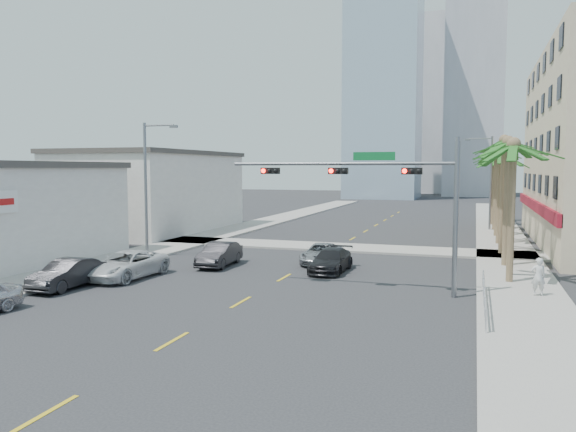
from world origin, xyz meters
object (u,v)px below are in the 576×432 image
(car_lane_center, at_px, (321,254))
(car_lane_right, at_px, (331,260))
(car_lane_left, at_px, (219,254))
(car_parked_far, at_px, (127,265))
(car_parked_mid, at_px, (68,274))
(traffic_signal_mast, at_px, (386,188))
(pedestrian, at_px, (538,277))

(car_lane_center, height_order, car_lane_right, car_lane_right)
(car_lane_left, xyz_separation_m, car_lane_center, (5.71, 2.82, -0.09))
(car_parked_far, height_order, car_lane_right, car_parked_far)
(car_lane_left, distance_m, car_lane_right, 6.97)
(car_parked_mid, distance_m, car_parked_far, 3.36)
(traffic_signal_mast, height_order, car_parked_far, traffic_signal_mast)
(traffic_signal_mast, bearing_deg, car_lane_right, 129.58)
(car_parked_far, xyz_separation_m, car_lane_right, (10.09, 5.40, -0.07))
(car_parked_far, relative_size, car_lane_right, 1.16)
(car_parked_mid, distance_m, pedestrian, 22.61)
(car_lane_right, distance_m, pedestrian, 11.24)
(car_parked_mid, bearing_deg, car_lane_left, 62.10)
(traffic_signal_mast, bearing_deg, car_lane_center, 125.35)
(traffic_signal_mast, xyz_separation_m, pedestrian, (6.88, 1.03, -4.04))
(traffic_signal_mast, xyz_separation_m, car_parked_mid, (-15.18, -3.92, -4.34))
(car_lane_right, bearing_deg, car_lane_left, -176.84)
(car_parked_far, height_order, pedestrian, pedestrian)
(traffic_signal_mast, bearing_deg, car_parked_far, -176.61)
(car_lane_center, bearing_deg, car_parked_far, -141.50)
(car_parked_far, bearing_deg, car_lane_left, 61.92)
(traffic_signal_mast, xyz_separation_m, car_lane_right, (-3.78, 4.58, -4.40))
(traffic_signal_mast, height_order, car_parked_mid, traffic_signal_mast)
(car_parked_mid, relative_size, pedestrian, 2.50)
(car_parked_far, distance_m, car_lane_left, 5.99)
(traffic_signal_mast, distance_m, car_lane_left, 12.36)
(car_lane_right, bearing_deg, traffic_signal_mast, -49.71)
(car_parked_mid, bearing_deg, pedestrian, 13.18)
(traffic_signal_mast, relative_size, car_lane_center, 2.46)
(car_parked_mid, relative_size, car_lane_center, 0.97)
(traffic_signal_mast, distance_m, car_parked_far, 14.56)
(car_lane_left, bearing_deg, traffic_signal_mast, -25.33)
(car_lane_left, relative_size, car_lane_right, 0.96)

